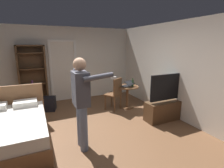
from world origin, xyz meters
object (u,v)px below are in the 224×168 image
tv_flatscreen (167,107)px  suitcase_small (47,104)px  bed (9,131)px  wooden_chair (115,93)px  bookshelf (33,74)px  laptop (128,85)px  bottle_on_table (133,83)px  side_table (127,93)px  person_blue_shirt (82,98)px  suitcase_dark (33,105)px

tv_flatscreen → suitcase_small: (-2.88, 2.00, -0.14)m
bed → wooden_chair: bed is taller
bookshelf → tv_flatscreen: (3.19, -2.67, -0.69)m
laptop → bottle_on_table: 0.17m
side_table → bookshelf: bearing=151.2°
bottle_on_table → person_blue_shirt: size_ratio=0.15×
tv_flatscreen → suitcase_small: 3.51m
tv_flatscreen → side_table: (-0.54, 1.21, 0.12)m
wooden_chair → bookshelf: bearing=146.5°
bottle_on_table → suitcase_small: 2.70m
bookshelf → wooden_chair: size_ratio=1.98×
side_table → wooden_chair: size_ratio=0.71×
suitcase_dark → bookshelf: bearing=87.3°
side_table → wooden_chair: (-0.43, -0.01, 0.07)m
wooden_chair → suitcase_dark: size_ratio=2.23×
person_blue_shirt → laptop: bearing=39.1°
bookshelf → suitcase_dark: (-0.08, -0.52, -0.86)m
bed → laptop: bearing=14.3°
bed → tv_flatscreen: bearing=-5.6°
suitcase_small → bed: bearing=-100.6°
side_table → suitcase_dark: (-2.73, 0.94, -0.29)m
bookshelf → suitcase_small: 1.11m
tv_flatscreen → wooden_chair: 1.55m
bed → tv_flatscreen: (3.71, -0.36, 0.05)m
bookshelf → laptop: bookshelf is taller
bottle_on_table → laptop: bearing=165.4°
side_table → laptop: (-0.01, -0.04, 0.28)m
laptop → suitcase_small: bearing=160.3°
laptop → bed: bearing=-165.7°
suitcase_dark → suitcase_small: bearing=-14.2°
suitcase_dark → suitcase_small: 0.41m
tv_flatscreen → suitcase_dark: 3.91m
bed → bookshelf: bearing=77.3°
bookshelf → bottle_on_table: (2.79, -1.54, -0.23)m
side_table → suitcase_small: (-2.34, 0.80, -0.27)m
bookshelf → bed: bearing=-102.7°
bottle_on_table → suitcase_small: (-2.48, 0.88, -0.60)m
bookshelf → person_blue_shirt: (0.80, -2.99, -0.03)m
bookshelf → wooden_chair: bookshelf is taller
bed → suitcase_small: bed is taller
person_blue_shirt → suitcase_dark: 2.75m
tv_flatscreen → wooden_chair: size_ratio=1.25×
bottle_on_table → suitcase_small: size_ratio=0.52×
side_table → laptop: 0.28m
bed → bottle_on_table: bed is taller
bookshelf → tv_flatscreen: size_ratio=1.58×
bed → bookshelf: bookshelf is taller
laptop → wooden_chair: wooden_chair is taller
wooden_chair → suitcase_dark: wooden_chair is taller
bottle_on_table → wooden_chair: wooden_chair is taller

